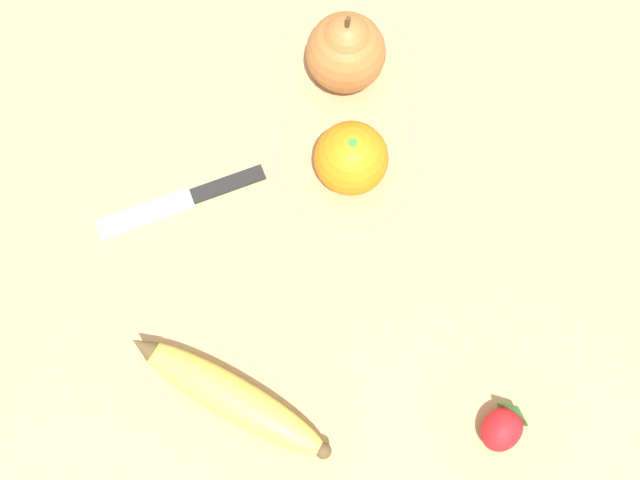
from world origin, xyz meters
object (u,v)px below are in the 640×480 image
Objects in this scene: orange at (351,158)px; paring_knife at (188,198)px; strawberry at (504,426)px; pear at (346,51)px; banana at (229,396)px.

orange is 0.42× the size of paring_knife.
strawberry is (-0.29, 0.01, -0.02)m from orange.
pear is 1.80× the size of strawberry.
orange is 0.17m from paring_knife.
pear is (0.25, -0.27, 0.03)m from banana.
strawberry is at bearing -148.02° from paring_knife.
strawberry is at bearing 170.63° from pear.
banana is 3.41× the size of strawberry.
paring_knife is at bearing 101.81° from pear.
orange is 0.73× the size of pear.
strawberry is (-0.40, 0.07, -0.03)m from pear.
orange is at bearing -87.29° from banana.
paring_knife is (0.20, -0.06, -0.02)m from banana.
banana is 1.09× the size of paring_knife.
pear reaches higher than banana.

